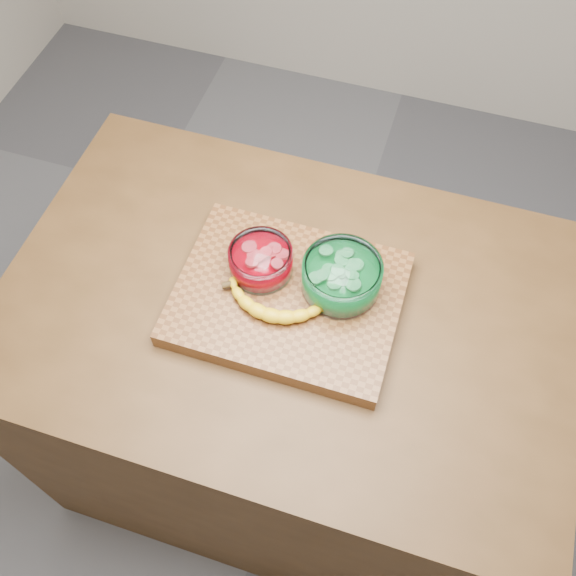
% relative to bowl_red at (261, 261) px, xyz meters
% --- Properties ---
extents(ground, '(3.50, 3.50, 0.00)m').
position_rel_bowl_red_xyz_m(ground, '(0.07, -0.04, -0.97)').
color(ground, '#57575B').
rests_on(ground, ground).
extents(counter, '(1.20, 0.80, 0.90)m').
position_rel_bowl_red_xyz_m(counter, '(0.07, -0.04, -0.52)').
color(counter, '#482E15').
rests_on(counter, ground).
extents(cutting_board, '(0.45, 0.35, 0.04)m').
position_rel_bowl_red_xyz_m(cutting_board, '(0.07, -0.04, -0.05)').
color(cutting_board, brown).
rests_on(cutting_board, counter).
extents(bowl_red, '(0.13, 0.13, 0.06)m').
position_rel_bowl_red_xyz_m(bowl_red, '(0.00, 0.00, 0.00)').
color(bowl_red, white).
rests_on(bowl_red, cutting_board).
extents(bowl_green, '(0.16, 0.16, 0.07)m').
position_rel_bowl_red_xyz_m(bowl_green, '(0.17, 0.01, 0.01)').
color(bowl_green, white).
rests_on(bowl_green, cutting_board).
extents(banana, '(0.24, 0.11, 0.03)m').
position_rel_bowl_red_xyz_m(banana, '(0.06, -0.08, -0.01)').
color(banana, gold).
rests_on(banana, cutting_board).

